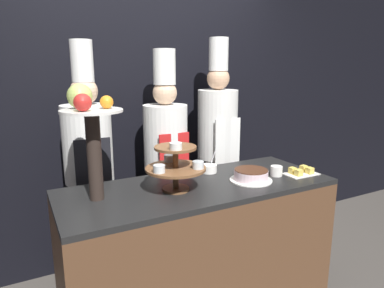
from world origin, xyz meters
name	(u,v)px	position (x,y,z in m)	size (l,w,h in m)	color
wall_back	(145,102)	(0.00, 1.33, 1.40)	(10.00, 0.06, 2.80)	black
buffet_counter	(199,250)	(0.00, 0.34, 0.47)	(1.78, 0.69, 0.95)	brown
tiered_stand	(176,164)	(-0.18, 0.32, 1.11)	(0.37, 0.37, 0.32)	brown
fruit_pedestal	(89,123)	(-0.66, 0.41, 1.39)	(0.34, 0.34, 0.66)	#2D231E
cake_round	(251,175)	(0.35, 0.25, 0.98)	(0.28, 0.28, 0.08)	white
cup_white	(276,171)	(0.57, 0.25, 0.98)	(0.08, 0.08, 0.07)	white
cake_square_tray	(301,172)	(0.75, 0.20, 0.97)	(0.24, 0.15, 0.05)	white
serving_bowl_far	(209,168)	(0.19, 0.54, 0.98)	(0.11, 0.11, 0.16)	white
chef_left	(89,164)	(-0.57, 0.97, 1.00)	(0.35, 0.35, 1.88)	#38332D
chef_center_left	(166,155)	(0.04, 0.97, 0.99)	(0.35, 0.35, 1.83)	#28282D
chef_center_right	(217,142)	(0.52, 0.97, 1.05)	(0.34, 0.34, 1.93)	#28282D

